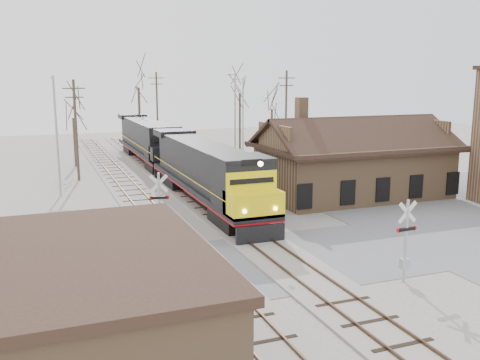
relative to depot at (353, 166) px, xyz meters
name	(u,v)px	position (x,y,z in m)	size (l,w,h in m)	color
ground	(282,260)	(-11.99, -12.00, -2.41)	(140.00, 140.00, 0.00)	#AAA499
road	(282,260)	(-11.99, -12.00, -2.39)	(60.00, 9.00, 0.03)	slate
track_main	(200,199)	(-11.99, 3.00, -2.34)	(3.40, 90.00, 0.24)	#AAA499
track_siding	(142,204)	(-16.49, 3.00, -2.34)	(3.40, 90.00, 0.24)	#AAA499
depot	(353,166)	(0.00, 0.00, 0.00)	(15.20, 9.31, 7.90)	#8B6948
commercial_building	(2,328)	(-24.99, -20.00, -0.25)	(12.40, 10.40, 4.30)	#8B6948
locomotive_lead	(207,173)	(-11.99, 0.95, 0.10)	(3.21, 21.51, 4.78)	black
locomotive_trailing	(148,140)	(-11.99, 22.73, 0.10)	(3.21, 21.51, 4.52)	black
crossbuck_near	(406,244)	(-7.97, -16.83, -0.54)	(1.13, 0.30, 3.96)	#A5A8AD
crossbuck_far	(160,210)	(-17.30, -6.71, -0.48)	(1.17, 0.31, 4.11)	#A5A8AD
streetlight_a	(56,130)	(-22.11, 8.40, 2.93)	(0.25, 2.04, 9.59)	#A5A8AD
streetlight_b	(235,118)	(-5.33, 12.97, 3.07)	(0.25, 2.04, 9.86)	#A5A8AD
streetlight_c	(243,114)	(-1.36, 21.01, 2.83)	(0.25, 2.04, 9.39)	#A5A8AD
utility_pole_a	(76,128)	(-20.18, 14.62, 2.44)	(2.00, 0.24, 9.26)	#382D23
utility_pole_b	(157,108)	(-8.07, 35.60, 2.88)	(2.00, 0.24, 10.12)	#382D23
utility_pole_c	(286,115)	(2.19, 16.97, 2.89)	(2.00, 0.24, 10.15)	#382D23
tree_b	(73,110)	(-19.78, 23.16, 3.61)	(3.46, 3.46, 8.47)	#382D23
tree_c	(138,77)	(-10.49, 35.61, 7.00)	(5.39, 5.39, 13.20)	#382D23
tree_d	(240,84)	(1.88, 30.33, 6.12)	(4.88, 4.88, 11.97)	#382D23
tree_e	(272,102)	(5.80, 28.68, 3.73)	(3.52, 3.52, 8.63)	#382D23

